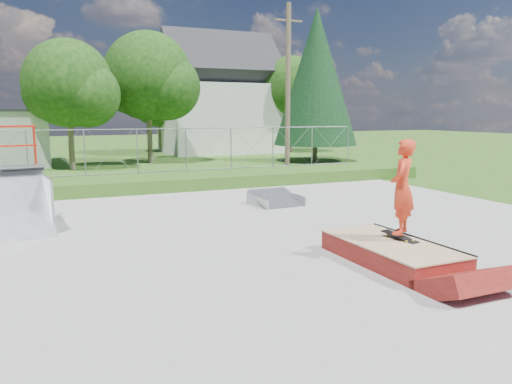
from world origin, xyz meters
TOP-DOWN VIEW (x-y plane):
  - ground at (0.00, 0.00)m, footprint 120.00×120.00m
  - concrete_pad at (0.00, 0.00)m, footprint 20.00×16.00m
  - grass_berm at (0.00, 9.50)m, footprint 24.00×3.00m
  - grind_box at (2.50, -2.07)m, footprint 1.41×2.90m
  - flat_bank_ramp at (3.18, 4.39)m, footprint 1.46×1.55m
  - skateboard at (2.79, -1.96)m, footprint 0.38×0.82m
  - skater at (2.79, -1.96)m, footprint 0.80×0.78m
  - chain_link_fence at (0.00, 10.50)m, footprint 20.00×0.06m
  - gable_house at (9.00, 26.00)m, footprint 8.40×6.08m
  - utility_pole at (7.50, 12.00)m, footprint 0.24×0.24m
  - tree_left_near at (-1.75, 17.83)m, footprint 4.76×4.48m
  - tree_center at (2.78, 19.81)m, footprint 5.44×5.12m
  - tree_right_far at (14.27, 23.82)m, footprint 5.10×4.80m
  - tree_back_mid at (5.21, 27.86)m, footprint 4.08×3.84m
  - conifer_tree at (12.00, 17.00)m, footprint 5.04×5.04m

SIDE VIEW (x-z plane):
  - ground at x=0.00m, z-range 0.00..0.00m
  - concrete_pad at x=0.00m, z-range 0.00..0.04m
  - flat_bank_ramp at x=3.18m, z-range 0.00..0.42m
  - grind_box at x=2.50m, z-range 0.00..0.43m
  - grass_berm at x=0.00m, z-range 0.00..0.50m
  - skateboard at x=2.79m, z-range 0.41..0.54m
  - chain_link_fence at x=0.00m, z-range 0.50..2.30m
  - skater at x=2.79m, z-range 0.47..2.33m
  - tree_back_mid at x=5.21m, z-range 0.78..6.48m
  - gable_house at x=9.00m, z-range -0.63..8.31m
  - utility_pole at x=7.50m, z-range 0.00..8.00m
  - tree_left_near at x=-1.75m, z-range 0.91..7.56m
  - tree_right_far at x=14.27m, z-range 0.98..8.10m
  - tree_center at x=2.78m, z-range 1.05..8.65m
  - conifer_tree at x=12.00m, z-range 0.50..9.60m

